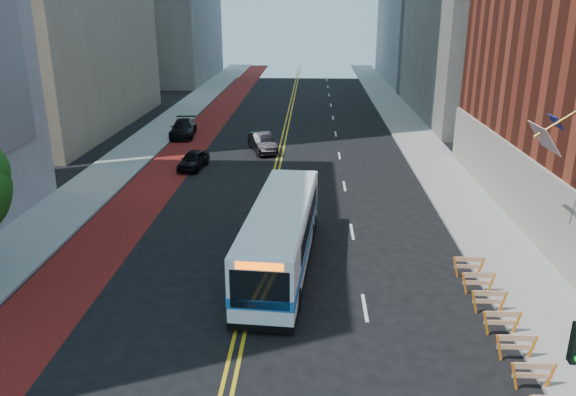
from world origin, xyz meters
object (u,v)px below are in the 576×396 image
(transit_bus, at_px, (281,234))
(car_b, at_px, (263,143))
(car_c, at_px, (183,128))
(car_a, at_px, (193,160))

(transit_bus, bearing_deg, car_b, 101.72)
(car_b, distance_m, car_c, 9.46)
(car_a, distance_m, car_b, 7.01)
(car_b, bearing_deg, transit_bus, -100.65)
(transit_bus, height_order, car_c, transit_bus)
(transit_bus, xyz_separation_m, car_c, (-10.53, 26.80, -0.89))
(car_b, bearing_deg, car_c, 127.66)
(transit_bus, relative_size, car_b, 2.53)
(car_a, xyz_separation_m, car_c, (-3.10, 10.55, 0.10))
(transit_bus, relative_size, car_c, 2.23)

